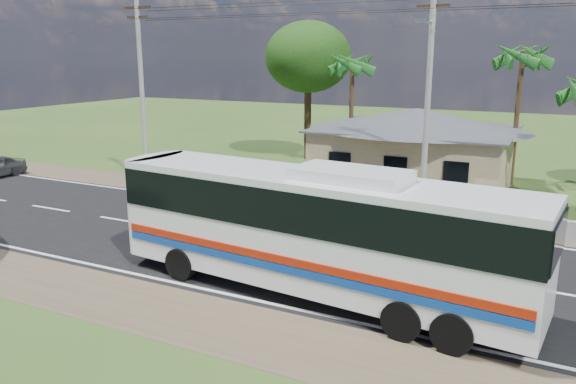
# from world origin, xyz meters

# --- Properties ---
(ground) EXTENTS (120.00, 120.00, 0.00)m
(ground) POSITION_xyz_m (0.00, 0.00, 0.00)
(ground) COLOR #2B4B1A
(ground) RESTS_ON ground
(road) EXTENTS (120.00, 16.00, 0.03)m
(road) POSITION_xyz_m (0.00, 0.00, 0.01)
(road) COLOR black
(road) RESTS_ON ground
(house) EXTENTS (12.40, 10.00, 5.00)m
(house) POSITION_xyz_m (1.00, 13.00, 2.64)
(house) COLOR #C7B584
(house) RESTS_ON ground
(utility_poles) EXTENTS (32.80, 2.22, 11.00)m
(utility_poles) POSITION_xyz_m (2.67, 6.49, 5.77)
(utility_poles) COLOR #9E9E99
(utility_poles) RESTS_ON ground
(palm_mid) EXTENTS (2.80, 2.80, 8.20)m
(palm_mid) POSITION_xyz_m (6.00, 15.50, 7.16)
(palm_mid) COLOR #47301E
(palm_mid) RESTS_ON ground
(palm_far) EXTENTS (2.80, 2.80, 7.70)m
(palm_far) POSITION_xyz_m (-4.00, 16.00, 6.68)
(palm_far) COLOR #47301E
(palm_far) RESTS_ON ground
(tree_behind_house) EXTENTS (6.00, 6.00, 9.61)m
(tree_behind_house) POSITION_xyz_m (-8.00, 18.00, 7.12)
(tree_behind_house) COLOR #47301E
(tree_behind_house) RESTS_ON ground
(coach_bus) EXTENTS (13.47, 4.04, 4.12)m
(coach_bus) POSITION_xyz_m (2.10, -3.47, 2.36)
(coach_bus) COLOR silver
(coach_bus) RESTS_ON ground
(motorcycle) EXTENTS (1.65, 1.14, 0.82)m
(motorcycle) POSITION_xyz_m (2.66, 5.17, 0.41)
(motorcycle) COLOR black
(motorcycle) RESTS_ON ground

